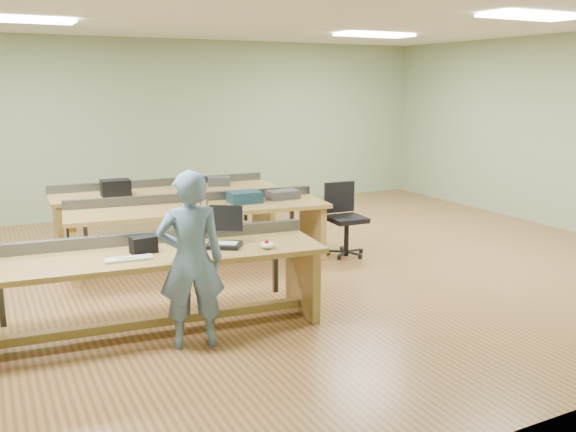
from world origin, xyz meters
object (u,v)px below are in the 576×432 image
(person, at_px, (191,260))
(parts_bin_grey, at_px, (283,194))
(workbench_front, at_px, (153,272))
(workbench_mid, at_px, (200,221))
(parts_bin_teal, at_px, (245,197))
(mug, at_px, (204,203))
(drinks_can, at_px, (204,204))
(laptop_base, at_px, (224,245))
(camera_bag, at_px, (143,245))
(task_chair, at_px, (345,229))
(workbench_back, at_px, (167,203))

(person, xyz_separation_m, parts_bin_grey, (2.02, 2.31, 0.03))
(workbench_front, relative_size, person, 2.05)
(workbench_mid, relative_size, parts_bin_teal, 8.16)
(workbench_mid, bearing_deg, parts_bin_teal, 4.29)
(workbench_front, distance_m, mug, 2.15)
(person, relative_size, drinks_can, 14.29)
(person, xyz_separation_m, drinks_can, (0.87, 2.14, 0.03))
(laptop_base, relative_size, mug, 2.80)
(camera_bag, bearing_deg, drinks_can, 47.67)
(camera_bag, height_order, mug, camera_bag)
(task_chair, distance_m, drinks_can, 1.93)
(task_chair, distance_m, parts_bin_teal, 1.41)
(workbench_mid, height_order, person, person)
(camera_bag, relative_size, parts_bin_grey, 0.55)
(camera_bag, bearing_deg, task_chair, 17.02)
(task_chair, distance_m, parts_bin_grey, 0.95)
(laptop_base, bearing_deg, parts_bin_teal, 95.32)
(workbench_mid, distance_m, drinks_can, 0.30)
(workbench_mid, bearing_deg, person, -103.76)
(laptop_base, relative_size, parts_bin_grey, 0.78)
(workbench_back, bearing_deg, drinks_can, -86.67)
(workbench_front, xyz_separation_m, workbench_back, (1.04, 3.19, 0.00))
(parts_bin_grey, bearing_deg, parts_bin_teal, -178.44)
(parts_bin_teal, bearing_deg, workbench_mid, 177.52)
(workbench_front, relative_size, drinks_can, 29.26)
(mug, bearing_deg, person, -111.73)
(task_chair, xyz_separation_m, mug, (-1.81, 0.43, 0.44))
(person, distance_m, drinks_can, 2.31)
(workbench_front, height_order, parts_bin_grey, same)
(mug, bearing_deg, laptop_base, -103.85)
(parts_bin_grey, bearing_deg, laptop_base, -129.15)
(workbench_mid, distance_m, camera_bag, 2.17)
(workbench_front, height_order, workbench_mid, same)
(laptop_base, bearing_deg, mug, 109.56)
(mug, bearing_deg, parts_bin_teal, -1.14)
(drinks_can, bearing_deg, parts_bin_grey, 7.97)
(task_chair, bearing_deg, workbench_mid, 169.78)
(drinks_can, bearing_deg, workbench_front, -122.89)
(camera_bag, bearing_deg, mug, 48.91)
(workbench_front, xyz_separation_m, laptop_base, (0.65, -0.12, 0.21))
(camera_bag, height_order, task_chair, task_chair)
(person, relative_size, parts_bin_grey, 3.83)
(workbench_mid, height_order, parts_bin_grey, same)
(camera_bag, distance_m, task_chair, 3.34)
(task_chair, bearing_deg, workbench_front, -151.45)
(workbench_front, distance_m, drinks_can, 1.99)
(workbench_back, bearing_deg, laptop_base, -94.68)
(workbench_mid, distance_m, task_chair, 1.92)
(person, xyz_separation_m, mug, (0.92, 2.30, 0.02))
(parts_bin_grey, relative_size, mug, 3.60)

